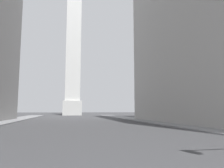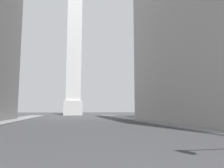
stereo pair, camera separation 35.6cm
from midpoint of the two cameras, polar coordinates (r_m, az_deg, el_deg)
sidewalk_right at (r=35.06m, az=12.88°, el=-9.81°), size 5.00×104.14×0.15m
obelisk at (r=91.69m, az=-10.14°, el=10.76°), size 7.19×7.19×61.83m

